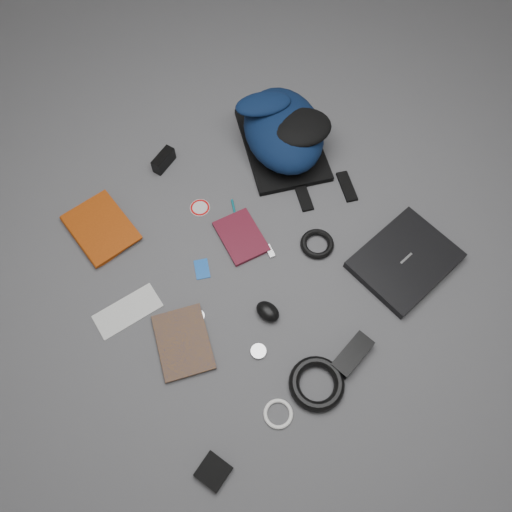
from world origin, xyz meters
TOP-DOWN VIEW (x-y plane):
  - ground at (0.00, 0.00)m, footprint 4.00×4.00m
  - backpack at (0.37, 0.34)m, footprint 0.45×0.53m
  - laptop at (0.40, -0.31)m, footprint 0.36×0.29m
  - textbook_red at (-0.47, 0.41)m, footprint 0.20×0.26m
  - comic_book at (-0.44, -0.08)m, footprint 0.23×0.26m
  - envelope at (-0.46, 0.09)m, footprint 0.22×0.11m
  - dvd_case at (0.01, 0.10)m, footprint 0.16×0.21m
  - compact_camera at (-0.05, 0.53)m, footprint 0.11×0.07m
  - sticker_disc at (-0.05, 0.29)m, footprint 0.09×0.09m
  - pen_teal at (0.04, 0.18)m, footprint 0.06×0.13m
  - pen_red at (0.01, 0.11)m, footprint 0.03×0.12m
  - id_badge at (-0.17, 0.08)m, footprint 0.07×0.09m
  - usb_black at (0.03, 0.04)m, footprint 0.04×0.06m
  - usb_silver at (0.05, -0.01)m, footprint 0.03×0.05m
  - mouse at (-0.09, -0.19)m, footprint 0.08×0.09m
  - headphone_left at (-0.28, -0.06)m, footprint 0.05×0.05m
  - headphone_right at (-0.19, -0.27)m, footprint 0.06×0.06m
  - cable_coil at (0.20, -0.08)m, footprint 0.15×0.15m
  - power_brick at (0.04, -0.45)m, footprint 0.16×0.09m
  - power_cord_coil at (-0.10, -0.46)m, footprint 0.17×0.17m
  - pouch at (-0.49, -0.48)m, footprint 0.10×0.10m
  - white_cable_coil at (-0.25, -0.46)m, footprint 0.11×0.11m

SIDE VIEW (x-z plane):
  - ground at x=0.00m, z-range 0.00..0.00m
  - sticker_disc at x=-0.05m, z-range 0.00..0.00m
  - id_badge at x=-0.17m, z-range 0.00..0.00m
  - envelope at x=-0.46m, z-range 0.00..0.00m
  - pen_red at x=0.01m, z-range 0.00..0.01m
  - pen_teal at x=0.04m, z-range 0.00..0.01m
  - usb_black at x=0.03m, z-range 0.00..0.01m
  - usb_silver at x=0.05m, z-range 0.00..0.01m
  - headphone_left at x=-0.28m, z-range 0.00..0.01m
  - white_cable_coil at x=-0.25m, z-range 0.00..0.01m
  - headphone_right at x=-0.19m, z-range 0.00..0.01m
  - dvd_case at x=0.01m, z-range 0.00..0.02m
  - comic_book at x=-0.44m, z-range 0.00..0.02m
  - pouch at x=-0.49m, z-range 0.00..0.02m
  - cable_coil at x=0.20m, z-range 0.00..0.02m
  - textbook_red at x=-0.47m, z-range 0.00..0.03m
  - power_cord_coil at x=-0.10m, z-range 0.00..0.03m
  - laptop at x=0.40m, z-range 0.00..0.03m
  - power_brick at x=0.04m, z-range 0.00..0.04m
  - mouse at x=-0.09m, z-range 0.00..0.04m
  - compact_camera at x=-0.05m, z-range 0.00..0.06m
  - backpack at x=0.37m, z-range 0.00..0.19m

